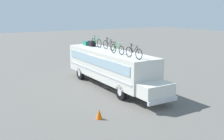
{
  "coord_description": "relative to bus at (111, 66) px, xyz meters",
  "views": [
    {
      "loc": [
        17.78,
        -10.49,
        5.79
      ],
      "look_at": [
        0.45,
        0.0,
        1.37
      ],
      "focal_mm": 43.25,
      "sensor_mm": 36.0,
      "label": 1
    }
  ],
  "objects": [
    {
      "name": "ground_plane",
      "position": [
        -0.25,
        0.0,
        -1.67
      ],
      "size": [
        120.0,
        120.0,
        0.0
      ],
      "primitive_type": "plane",
      "color": "#605E59"
    },
    {
      "name": "bus",
      "position": [
        0.0,
        0.0,
        0.0
      ],
      "size": [
        11.36,
        2.44,
        2.81
      ],
      "color": "silver",
      "rests_on": "ground"
    },
    {
      "name": "luggage_bag_1",
      "position": [
        -4.24,
        -0.01,
        1.32
      ],
      "size": [
        0.62,
        0.36,
        0.36
      ],
      "primitive_type": "cube",
      "color": "#1E7F66",
      "rests_on": "bus"
    },
    {
      "name": "luggage_bag_2",
      "position": [
        -3.41,
        0.14,
        1.36
      ],
      "size": [
        0.65,
        0.46,
        0.45
      ],
      "primitive_type": "cube",
      "color": "black",
      "rests_on": "bus"
    },
    {
      "name": "rooftop_bicycle_1",
      "position": [
        -2.71,
        0.21,
        1.53
      ],
      "size": [
        1.73,
        0.44,
        0.96
      ],
      "color": "black",
      "rests_on": "bus"
    },
    {
      "name": "rooftop_bicycle_2",
      "position": [
        -0.65,
        0.23,
        1.53
      ],
      "size": [
        1.76,
        0.44,
        0.96
      ],
      "color": "black",
      "rests_on": "bus"
    },
    {
      "name": "rooftop_bicycle_3",
      "position": [
        1.46,
        -0.31,
        1.5
      ],
      "size": [
        1.71,
        0.44,
        0.87
      ],
      "color": "black",
      "rests_on": "bus"
    },
    {
      "name": "rooftop_bicycle_4",
      "position": [
        3.57,
        -0.4,
        1.52
      ],
      "size": [
        1.79,
        0.44,
        0.93
      ],
      "color": "black",
      "rests_on": "bus"
    },
    {
      "name": "traffic_cone",
      "position": [
        5.28,
        -3.89,
        -1.39
      ],
      "size": [
        0.37,
        0.37,
        0.56
      ],
      "primitive_type": "cone",
      "color": "orange",
      "rests_on": "ground"
    }
  ]
}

